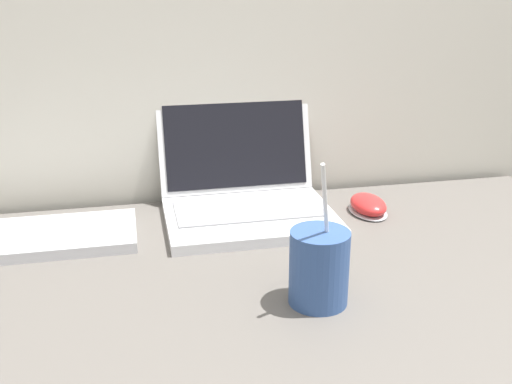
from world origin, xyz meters
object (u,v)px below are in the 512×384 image
(drink_cup, at_px, (317,266))
(external_keyboard, at_px, (20,239))
(laptop, at_px, (245,189))
(computer_mouse, at_px, (368,205))

(drink_cup, height_order, external_keyboard, drink_cup)
(external_keyboard, bearing_deg, laptop, 8.60)
(drink_cup, distance_m, external_keyboard, 0.55)
(computer_mouse, bearing_deg, external_keyboard, -179.03)
(drink_cup, bearing_deg, external_keyboard, 146.32)
(laptop, relative_size, external_keyboard, 0.79)
(laptop, relative_size, drink_cup, 1.43)
(drink_cup, relative_size, external_keyboard, 0.55)
(computer_mouse, height_order, external_keyboard, computer_mouse)
(external_keyboard, bearing_deg, drink_cup, -33.68)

